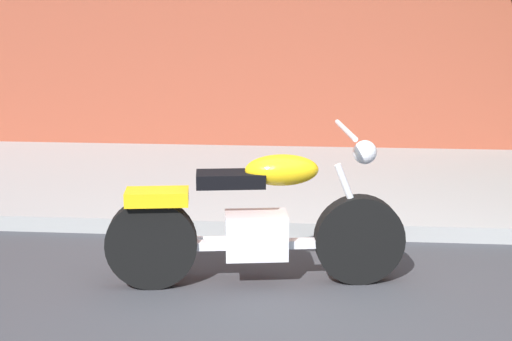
# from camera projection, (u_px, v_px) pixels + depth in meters

# --- Properties ---
(ground_plane) EXTENTS (60.00, 60.00, 0.00)m
(ground_plane) POSITION_uv_depth(u_px,v_px,m) (315.00, 317.00, 4.92)
(ground_plane) COLOR #38383D
(sidewalk) EXTENTS (21.59, 3.37, 0.14)m
(sidewalk) POSITION_uv_depth(u_px,v_px,m) (318.00, 184.00, 8.09)
(sidewalk) COLOR #959595
(sidewalk) RESTS_ON ground
(motorcycle) EXTENTS (2.14, 0.70, 1.15)m
(motorcycle) POSITION_uv_depth(u_px,v_px,m) (256.00, 224.00, 5.37)
(motorcycle) COLOR black
(motorcycle) RESTS_ON ground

